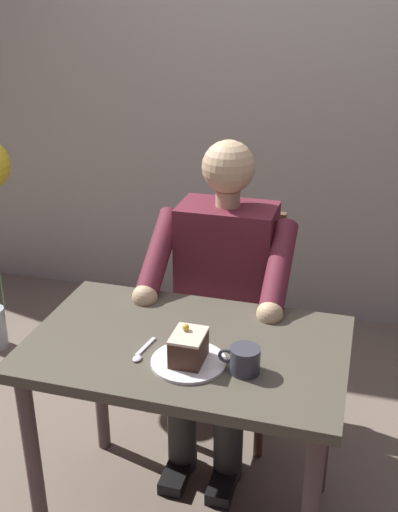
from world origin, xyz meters
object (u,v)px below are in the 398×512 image
object	(u,v)px
chair	(231,311)
dessert_spoon	(141,353)
cake_slice	(189,347)
seated_person	(221,299)
dining_table	(187,370)
coffee_cup	(244,359)

from	to	relation	value
chair	dessert_spoon	xyz separation A→B (m)	(0.11, 0.72, 0.22)
cake_slice	dessert_spoon	bearing A→B (deg)	-2.33
seated_person	chair	bearing A→B (deg)	-90.00
dining_table	chair	size ratio (longest dim) A/B	1.09
cake_slice	dessert_spoon	distance (m)	0.16
chair	seated_person	xyz separation A→B (m)	(0.00, 0.17, 0.14)
seated_person	coffee_cup	world-z (taller)	seated_person
dining_table	chair	xyz separation A→B (m)	(0.00, -0.62, -0.12)
dining_table	coffee_cup	distance (m)	0.27
dining_table	cake_slice	world-z (taller)	cake_slice
dining_table	seated_person	world-z (taller)	seated_person
chair	coffee_cup	bearing A→B (deg)	105.74
dining_table	dessert_spoon	xyz separation A→B (m)	(0.11, 0.10, 0.11)
dining_table	coffee_cup	xyz separation A→B (m)	(-0.20, 0.10, 0.14)
chair	seated_person	size ratio (longest dim) A/B	0.73
dining_table	coffee_cup	size ratio (longest dim) A/B	8.04
chair	dessert_spoon	distance (m)	0.76
coffee_cup	chair	bearing A→B (deg)	-74.26
cake_slice	coffee_cup	bearing A→B (deg)	-178.70
dining_table	chair	world-z (taller)	chair
cake_slice	chair	bearing A→B (deg)	-86.86
seated_person	coffee_cup	distance (m)	0.60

